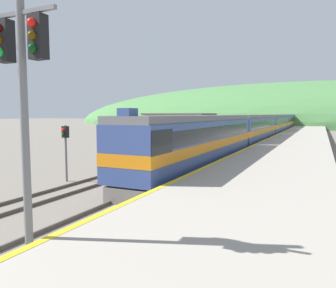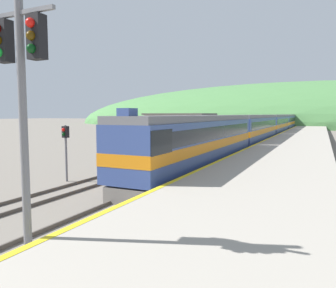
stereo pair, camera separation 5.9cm
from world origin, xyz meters
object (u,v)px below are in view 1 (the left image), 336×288
Objects in this scene: siding_train at (235,129)px; signal_post_siding at (65,141)px; express_train_lead_car at (199,141)px; carriage_third at (275,124)px; carriage_fourth at (286,122)px; carriage_second at (254,129)px; signal_mast_main at (22,84)px.

siding_train is 36.20m from signal_post_siding.
carriage_third is at bearing 90.00° from express_train_lead_car.
express_train_lead_car is 1.01× the size of carriage_third.
carriage_fourth is 5.84× the size of signal_post_siding.
siding_train is (-4.34, 7.70, -0.45)m from carriage_second.
signal_post_siding reaches higher than siding_train.
signal_mast_main reaches higher than carriage_third.
carriage_third is at bearing 90.00° from carriage_second.
express_train_lead_car is 9.27m from signal_post_siding.
carriage_fourth is at bearing 82.88° from siding_train.
carriage_fourth reaches higher than siding_train.
carriage_second is 21.22m from carriage_third.
carriage_third is 50.05m from signal_post_siding.
signal_post_siding is at bearing -102.28° from carriage_second.
carriage_fourth is 2.73× the size of signal_mast_main.
carriage_second reaches higher than signal_post_siding.
express_train_lead_car reaches higher than carriage_fourth.
signal_mast_main is at bearing -82.82° from siding_train.
express_train_lead_car reaches higher than carriage_second.
carriage_third is at bearing 82.89° from signal_post_siding.
signal_mast_main is at bearing -88.98° from carriage_fourth.
signal_mast_main reaches higher than siding_train.
siding_train is at bearing 97.18° from signal_mast_main.
carriage_second is 38.27m from signal_mast_main.
carriage_third is 59.45m from signal_mast_main.
carriage_fourth is 0.46× the size of siding_train.
express_train_lead_car is 21.56m from carriage_second.
express_train_lead_car is 5.90× the size of signal_post_siding.
carriage_second is at bearing 90.00° from express_train_lead_car.
signal_post_siding is (-1.85, -36.14, 0.74)m from siding_train.
express_train_lead_car is 2.76× the size of signal_mast_main.
carriage_second is 1.00× the size of carriage_fourth.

